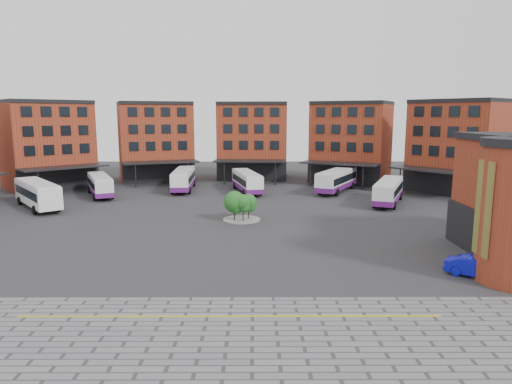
{
  "coord_description": "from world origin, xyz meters",
  "views": [
    {
      "loc": [
        3.52,
        -40.27,
        12.24
      ],
      "look_at": [
        3.68,
        8.14,
        4.0
      ],
      "focal_mm": 32.0,
      "sensor_mm": 36.0,
      "label": 1
    }
  ],
  "objects_px": {
    "bus_a": "(37,193)",
    "blue_car": "(478,268)",
    "tree_island": "(241,204)",
    "bus_f": "(388,191)",
    "bus_b": "(100,185)",
    "bus_e": "(337,180)",
    "bus_c": "(183,179)",
    "bus_d": "(247,181)"
  },
  "relations": [
    {
      "from": "bus_a",
      "to": "tree_island",
      "type": "bearing_deg",
      "value": -54.13
    },
    {
      "from": "bus_a",
      "to": "blue_car",
      "type": "distance_m",
      "value": 52.65
    },
    {
      "from": "tree_island",
      "to": "bus_c",
      "type": "distance_m",
      "value": 24.13
    },
    {
      "from": "bus_c",
      "to": "blue_car",
      "type": "distance_m",
      "value": 49.82
    },
    {
      "from": "tree_island",
      "to": "bus_f",
      "type": "bearing_deg",
      "value": 27.09
    },
    {
      "from": "bus_b",
      "to": "bus_e",
      "type": "bearing_deg",
      "value": -19.3
    },
    {
      "from": "bus_f",
      "to": "bus_e",
      "type": "bearing_deg",
      "value": 141.66
    },
    {
      "from": "bus_b",
      "to": "blue_car",
      "type": "bearing_deg",
      "value": -66.26
    },
    {
      "from": "bus_f",
      "to": "blue_car",
      "type": "relative_size",
      "value": 2.52
    },
    {
      "from": "bus_a",
      "to": "blue_car",
      "type": "bearing_deg",
      "value": -68.71
    },
    {
      "from": "tree_island",
      "to": "bus_e",
      "type": "relative_size",
      "value": 0.35
    },
    {
      "from": "blue_car",
      "to": "bus_e",
      "type": "bearing_deg",
      "value": 42.28
    },
    {
      "from": "tree_island",
      "to": "bus_f",
      "type": "xyz_separation_m",
      "value": [
        20.2,
        10.33,
        -0.2
      ]
    },
    {
      "from": "blue_car",
      "to": "tree_island",
      "type": "bearing_deg",
      "value": 81.43
    },
    {
      "from": "bus_c",
      "to": "bus_d",
      "type": "distance_m",
      "value": 10.59
    },
    {
      "from": "tree_island",
      "to": "bus_b",
      "type": "height_order",
      "value": "tree_island"
    },
    {
      "from": "tree_island",
      "to": "bus_c",
      "type": "height_order",
      "value": "tree_island"
    },
    {
      "from": "bus_a",
      "to": "bus_f",
      "type": "bearing_deg",
      "value": -35.28
    },
    {
      "from": "tree_island",
      "to": "bus_d",
      "type": "height_order",
      "value": "tree_island"
    },
    {
      "from": "bus_c",
      "to": "bus_d",
      "type": "height_order",
      "value": "bus_c"
    },
    {
      "from": "bus_b",
      "to": "bus_f",
      "type": "bearing_deg",
      "value": -33.54
    },
    {
      "from": "bus_c",
      "to": "bus_e",
      "type": "bearing_deg",
      "value": -6.18
    },
    {
      "from": "bus_a",
      "to": "bus_f",
      "type": "relative_size",
      "value": 0.98
    },
    {
      "from": "bus_b",
      "to": "blue_car",
      "type": "height_order",
      "value": "bus_b"
    },
    {
      "from": "bus_c",
      "to": "blue_car",
      "type": "relative_size",
      "value": 2.61
    },
    {
      "from": "bus_c",
      "to": "bus_f",
      "type": "height_order",
      "value": "bus_c"
    },
    {
      "from": "bus_a",
      "to": "bus_b",
      "type": "relative_size",
      "value": 1.02
    },
    {
      "from": "bus_f",
      "to": "bus_c",
      "type": "bearing_deg",
      "value": -177.72
    },
    {
      "from": "blue_car",
      "to": "bus_b",
      "type": "bearing_deg",
      "value": 85.59
    },
    {
      "from": "tree_island",
      "to": "bus_b",
      "type": "relative_size",
      "value": 0.39
    },
    {
      "from": "tree_island",
      "to": "bus_d",
      "type": "bearing_deg",
      "value": 88.86
    },
    {
      "from": "tree_island",
      "to": "bus_e",
      "type": "distance_m",
      "value": 25.14
    },
    {
      "from": "bus_b",
      "to": "bus_d",
      "type": "xyz_separation_m",
      "value": [
        22.27,
        3.42,
        0.04
      ]
    },
    {
      "from": "bus_e",
      "to": "bus_d",
      "type": "bearing_deg",
      "value": -150.26
    },
    {
      "from": "bus_b",
      "to": "bus_e",
      "type": "relative_size",
      "value": 0.91
    },
    {
      "from": "bus_f",
      "to": "tree_island",
      "type": "bearing_deg",
      "value": -129.59
    },
    {
      "from": "bus_d",
      "to": "bus_e",
      "type": "relative_size",
      "value": 0.95
    },
    {
      "from": "bus_e",
      "to": "bus_f",
      "type": "xyz_separation_m",
      "value": [
        5.38,
        -9.97,
        -0.14
      ]
    },
    {
      "from": "tree_island",
      "to": "bus_a",
      "type": "distance_m",
      "value": 28.02
    },
    {
      "from": "bus_d",
      "to": "bus_f",
      "type": "bearing_deg",
      "value": -39.56
    },
    {
      "from": "bus_c",
      "to": "bus_f",
      "type": "distance_m",
      "value": 32.37
    },
    {
      "from": "tree_island",
      "to": "blue_car",
      "type": "height_order",
      "value": "tree_island"
    }
  ]
}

